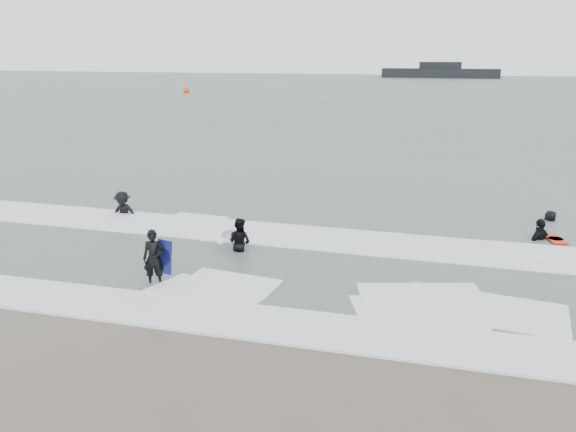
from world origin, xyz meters
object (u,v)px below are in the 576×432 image
(buoy, at_px, (186,91))
(surfer_breaker, at_px, (123,216))
(surfer_wading, at_px, (240,251))
(surfer_right_far, at_px, (550,222))
(surfer_centre, at_px, (156,285))
(vessel_horizon, at_px, (440,72))
(surfer_right_near, at_px, (539,240))

(buoy, bearing_deg, surfer_breaker, -66.43)
(surfer_wading, distance_m, surfer_breaker, 6.59)
(surfer_wading, bearing_deg, surfer_right_far, -134.08)
(surfer_centre, relative_size, surfer_wading, 0.98)
(surfer_breaker, bearing_deg, vessel_horizon, 82.94)
(surfer_right_near, relative_size, buoy, 1.17)
(surfer_centre, distance_m, surfer_right_far, 15.34)
(surfer_wading, height_order, surfer_right_near, surfer_right_near)
(buoy, relative_size, vessel_horizon, 0.06)
(surfer_right_far, height_order, buoy, buoy)
(buoy, bearing_deg, surfer_centre, -65.05)
(surfer_centre, relative_size, surfer_right_near, 0.86)
(vessel_horizon, bearing_deg, surfer_breaker, -94.10)
(surfer_wading, distance_m, vessel_horizon, 138.06)
(surfer_breaker, height_order, surfer_right_far, surfer_breaker)
(surfer_wading, xyz_separation_m, vessel_horizon, (3.70, 138.00, 1.48))
(buoy, height_order, vessel_horizon, vessel_horizon)
(surfer_breaker, height_order, surfer_right_near, surfer_right_near)
(surfer_right_near, bearing_deg, surfer_wading, -27.57)
(surfer_wading, height_order, vessel_horizon, vessel_horizon)
(surfer_right_near, distance_m, buoy, 78.49)
(surfer_breaker, distance_m, surfer_right_far, 16.93)
(surfer_breaker, bearing_deg, surfer_wading, -27.03)
(surfer_wading, height_order, surfer_breaker, surfer_breaker)
(surfer_centre, relative_size, buoy, 1.01)
(surfer_wading, distance_m, buoy, 76.89)
(surfer_right_far, bearing_deg, surfer_centre, -3.00)
(surfer_centre, relative_size, surfer_right_far, 1.05)
(surfer_breaker, xyz_separation_m, surfer_right_near, (15.78, 1.25, 0.00))
(surfer_right_far, bearing_deg, buoy, -96.66)
(surfer_centre, distance_m, buoy, 79.31)
(surfer_breaker, relative_size, surfer_right_near, 0.96)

